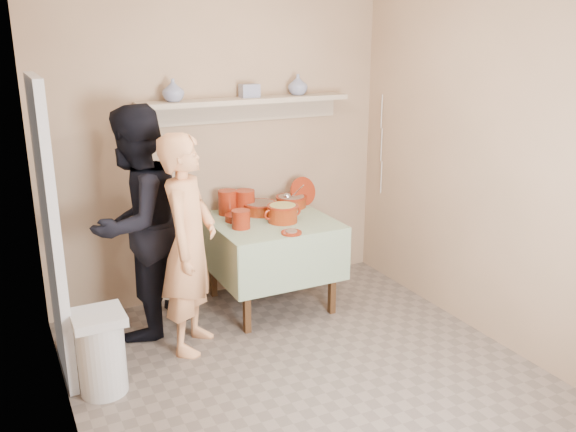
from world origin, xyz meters
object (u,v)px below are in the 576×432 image
person_helper (137,224)px  serving_table (270,233)px  trash_bin (101,352)px  cazuela_rice (283,212)px  person_cook (189,244)px

person_helper → serving_table: (1.09, -0.00, -0.24)m
serving_table → trash_bin: 1.72m
person_helper → cazuela_rice: bearing=136.3°
serving_table → person_cook: bearing=-154.3°
serving_table → person_helper: bearing=179.7°
serving_table → trash_bin: serving_table is taller
cazuela_rice → serving_table: bearing=121.5°
cazuela_rice → trash_bin: 1.79m
person_helper → cazuela_rice: (1.15, -0.11, -0.03)m
person_cook → person_helper: bearing=69.4°
serving_table → cazuela_rice: bearing=-58.5°
person_helper → serving_table: person_helper is taller
person_cook → trash_bin: size_ratio=2.85×
serving_table → trash_bin: size_ratio=1.74×
person_helper → trash_bin: bearing=20.3°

